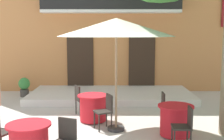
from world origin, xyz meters
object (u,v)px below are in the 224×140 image
object	(u,v)px
cafe_umbrella	(116,28)
cafe_chair_near_tree_0	(106,109)
cafe_table_near_tree	(93,108)
cafe_chair_middle_0	(65,139)
cafe_chair_near_tree_1	(81,98)
cafe_chair_front_0	(167,107)
ground_planter_left	(25,86)
cafe_chair_front_1	(185,125)
cafe_table_front	(176,120)

from	to	relation	value
cafe_umbrella	cafe_chair_near_tree_0	bearing A→B (deg)	160.72
cafe_table_near_tree	cafe_chair_middle_0	xyz separation A→B (m)	(-0.34, -2.80, 0.14)
cafe_chair_near_tree_1	cafe_chair_middle_0	xyz separation A→B (m)	(0.07, -3.43, 0.00)
cafe_table_near_tree	cafe_chair_front_0	distance (m)	2.05
cafe_umbrella	ground_planter_left	size ratio (longest dim) A/B	3.87
cafe_chair_front_1	ground_planter_left	bearing A→B (deg)	134.30
cafe_chair_near_tree_0	cafe_chair_front_0	size ratio (longest dim) A/B	1.00
cafe_chair_near_tree_0	cafe_chair_near_tree_1	bearing A→B (deg)	121.17
cafe_chair_middle_0	ground_planter_left	xyz separation A→B (m)	(-2.56, 6.00, -0.11)
cafe_chair_near_tree_0	cafe_table_front	bearing A→B (deg)	-16.87
ground_planter_left	cafe_chair_front_1	bearing A→B (deg)	-45.70
cafe_table_front	cafe_chair_middle_0	bearing A→B (deg)	-145.96
cafe_table_front	cafe_umbrella	world-z (taller)	cafe_umbrella
cafe_chair_front_0	cafe_umbrella	world-z (taller)	cafe_umbrella
cafe_table_front	cafe_chair_front_1	bearing A→B (deg)	-87.17
cafe_chair_front_1	cafe_table_front	bearing A→B (deg)	92.83
cafe_chair_near_tree_1	cafe_chair_front_1	xyz separation A→B (m)	(2.52, -2.56, 0.00)
cafe_chair_near_tree_1	cafe_chair_front_0	bearing A→B (deg)	-23.61
cafe_table_near_tree	cafe_chair_front_0	xyz separation A→B (m)	(2.00, -0.42, 0.14)
cafe_chair_near_tree_1	cafe_umbrella	world-z (taller)	cafe_umbrella
cafe_chair_near_tree_0	cafe_umbrella	bearing A→B (deg)	-19.28
cafe_table_front	cafe_umbrella	distance (m)	2.67
cafe_chair_near_tree_1	cafe_table_front	bearing A→B (deg)	-36.03
cafe_chair_near_tree_1	ground_planter_left	xyz separation A→B (m)	(-2.48, 2.57, -0.11)
cafe_chair_front_0	cafe_umbrella	xyz separation A→B (m)	(-1.36, -0.33, 2.08)
cafe_table_front	cafe_chair_front_0	world-z (taller)	cafe_chair_front_0
cafe_chair_middle_0	cafe_chair_near_tree_1	bearing A→B (deg)	91.18
cafe_chair_front_1	cafe_umbrella	distance (m)	2.81
cafe_chair_front_1	cafe_umbrella	bearing A→B (deg)	141.36
ground_planter_left	cafe_chair_front_0	bearing A→B (deg)	-36.50
cafe_chair_middle_0	cafe_umbrella	distance (m)	3.08
cafe_table_near_tree	cafe_chair_near_tree_0	world-z (taller)	cafe_chair_near_tree_0
cafe_umbrella	cafe_table_near_tree	bearing A→B (deg)	130.32
cafe_table_near_tree	cafe_umbrella	xyz separation A→B (m)	(0.64, -0.75, 2.22)
cafe_chair_near_tree_0	cafe_chair_middle_0	xyz separation A→B (m)	(-0.71, -2.15, 0.00)
cafe_chair_middle_0	cafe_chair_front_1	size ratio (longest dim) A/B	1.00
ground_planter_left	cafe_table_front	bearing A→B (deg)	-41.38
cafe_chair_near_tree_1	ground_planter_left	world-z (taller)	cafe_chair_near_tree_1
cafe_chair_near_tree_1	cafe_chair_front_1	distance (m)	3.59
cafe_chair_near_tree_1	cafe_chair_middle_0	size ratio (longest dim) A/B	1.00
cafe_chair_front_1	cafe_chair_near_tree_0	bearing A→B (deg)	143.89
cafe_umbrella	cafe_chair_front_0	bearing A→B (deg)	13.57
cafe_table_near_tree	cafe_chair_front_1	world-z (taller)	cafe_chair_front_1
cafe_umbrella	ground_planter_left	world-z (taller)	cafe_umbrella
cafe_table_front	cafe_chair_front_1	world-z (taller)	cafe_chair_front_1
cafe_umbrella	cafe_table_front	bearing A→B (deg)	-16.41
cafe_chair_near_tree_0	ground_planter_left	bearing A→B (deg)	130.23
cafe_table_near_tree	ground_planter_left	xyz separation A→B (m)	(-2.90, 3.20, 0.03)
cafe_chair_front_0	cafe_table_front	bearing A→B (deg)	-84.77
cafe_chair_near_tree_1	cafe_table_front	world-z (taller)	cafe_chair_near_tree_1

